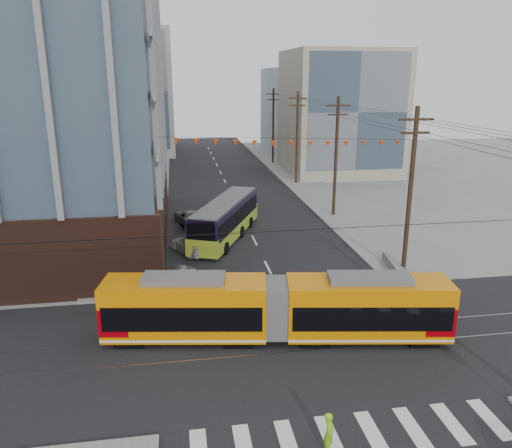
{
  "coord_description": "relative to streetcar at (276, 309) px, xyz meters",
  "views": [
    {
      "loc": [
        -5.92,
        -17.64,
        12.71
      ],
      "look_at": [
        -1.39,
        10.51,
        4.23
      ],
      "focal_mm": 35.0,
      "sensor_mm": 36.0,
      "label": 1
    }
  ],
  "objects": [
    {
      "name": "city_bus",
      "position": [
        -0.85,
        16.66,
        -0.04
      ],
      "size": [
        6.75,
        11.36,
        3.21
      ],
      "primitive_type": null,
      "rotation": [
        0.0,
        0.0,
        -0.41
      ],
      "color": "black",
      "rests_on": "ground"
    },
    {
      "name": "pedestrian",
      "position": [
        0.26,
        -8.08,
        -0.85
      ],
      "size": [
        0.58,
        0.68,
        1.58
      ],
      "primitive_type": "imported",
      "rotation": [
        0.0,
        0.0,
        1.16
      ],
      "color": "#89DB17",
      "rests_on": "ground"
    },
    {
      "name": "utility_pole_far",
      "position": [
        9.85,
        51.61,
        3.86
      ],
      "size": [
        0.3,
        0.3,
        11.0
      ],
      "primitive_type": "cylinder",
      "color": "black",
      "rests_on": "ground"
    },
    {
      "name": "streetcar",
      "position": [
        0.0,
        0.0,
        0.0
      ],
      "size": [
        17.23,
        5.02,
        3.29
      ],
      "primitive_type": null,
      "rotation": [
        0.0,
        0.0,
        -0.16
      ],
      "color": "#D77501",
      "rests_on": "ground"
    },
    {
      "name": "parked_car_silver",
      "position": [
        -4.61,
        6.72,
        -0.91
      ],
      "size": [
        2.6,
        4.68,
        1.46
      ],
      "primitive_type": "imported",
      "rotation": [
        0.0,
        0.0,
        3.39
      ],
      "color": "#9A9A9A",
      "rests_on": "ground"
    },
    {
      "name": "parked_car_white",
      "position": [
        -3.79,
        13.59,
        -1.01
      ],
      "size": [
        3.4,
        4.71,
        1.27
      ],
      "primitive_type": "imported",
      "rotation": [
        0.0,
        0.0,
        3.56
      ],
      "color": "#B4B4B4",
      "rests_on": "ground"
    },
    {
      "name": "bg_bldg_ne_far",
      "position": [
        19.35,
        63.61,
        5.36
      ],
      "size": [
        16.0,
        16.0,
        14.0
      ],
      "primitive_type": "cube",
      "color": "#8C99A5",
      "rests_on": "ground"
    },
    {
      "name": "parked_car_grey",
      "position": [
        -3.62,
        21.28,
        -1.03
      ],
      "size": [
        3.16,
        4.8,
        1.23
      ],
      "primitive_type": "imported",
      "rotation": [
        0.0,
        0.0,
        3.42
      ],
      "color": "#616161",
      "rests_on": "ground"
    },
    {
      "name": "ground",
      "position": [
        1.35,
        -4.39,
        -1.64
      ],
      "size": [
        160.0,
        160.0,
        0.0
      ],
      "primitive_type": "plane",
      "color": "slate"
    },
    {
      "name": "bg_bldg_nw_near",
      "position": [
        -15.65,
        47.61,
        7.36
      ],
      "size": [
        18.0,
        16.0,
        18.0
      ],
      "primitive_type": "cube",
      "color": "#8C99A5",
      "rests_on": "ground"
    },
    {
      "name": "bg_bldg_nw_far",
      "position": [
        -12.65,
        67.61,
        8.36
      ],
      "size": [
        16.0,
        18.0,
        20.0
      ],
      "primitive_type": "cube",
      "color": "gray",
      "rests_on": "ground"
    },
    {
      "name": "bg_bldg_ne_near",
      "position": [
        17.35,
        43.61,
        6.36
      ],
      "size": [
        14.0,
        14.0,
        16.0
      ],
      "primitive_type": "cube",
      "color": "gray",
      "rests_on": "ground"
    },
    {
      "name": "jersey_barrier",
      "position": [
        9.65,
        7.7,
        -1.27
      ],
      "size": [
        1.37,
        3.81,
        0.75
      ],
      "primitive_type": "cube",
      "rotation": [
        0.0,
        0.0,
        -0.14
      ],
      "color": "slate",
      "rests_on": "ground"
    }
  ]
}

